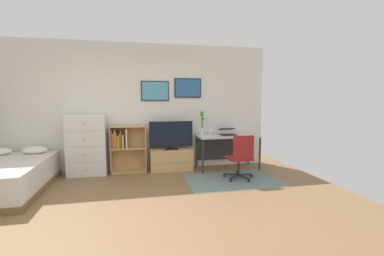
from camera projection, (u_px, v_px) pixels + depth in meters
The scene contains 13 objects.
ground_plane at pixel (125, 218), 3.35m from camera, with size 7.20×7.20×0.00m, color brown.
wall_back_with_posters at pixel (129, 107), 5.57m from camera, with size 6.12×0.09×2.70m.
area_rug at pixel (232, 180), 4.94m from camera, with size 1.70×1.20×0.01m, color slate.
dresser at pixel (87, 145), 5.21m from camera, with size 0.74×0.46×1.22m.
bookshelf at pixel (125, 146), 5.43m from camera, with size 0.72×0.30×0.97m.
tv_stand at pixel (171, 160), 5.61m from camera, with size 0.89×0.41×0.46m.
television at pixel (171, 135), 5.53m from camera, with size 0.92×0.16×0.60m.
desk at pixel (226, 141), 5.79m from camera, with size 1.32×0.64×0.74m.
office_chair at pixel (241, 156), 4.91m from camera, with size 0.56×0.58×0.86m.
laptop at pixel (227, 132), 5.77m from camera, with size 0.34×0.37×0.15m.
computer_mouse at pixel (239, 134), 5.70m from camera, with size 0.06×0.10×0.03m, color silver.
bamboo_vase at pixel (202, 124), 5.74m from camera, with size 0.10×0.10×0.52m.
wine_glass at pixel (211, 130), 5.52m from camera, with size 0.07×0.07×0.18m.
Camera 1 is at (0.17, -3.31, 1.50)m, focal length 24.45 mm.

